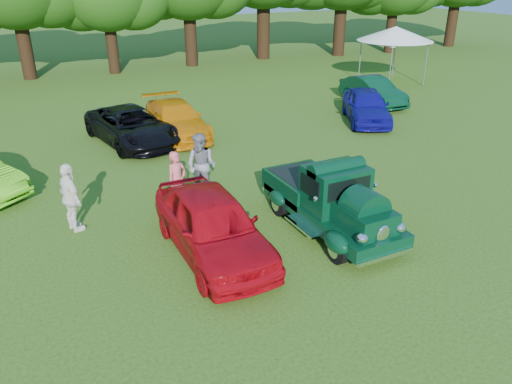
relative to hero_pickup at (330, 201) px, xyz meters
name	(u,v)px	position (x,y,z in m)	size (l,w,h in m)	color
ground	(316,241)	(-0.68, -0.47, -0.77)	(120.00, 120.00, 0.00)	#294A11
hero_pickup	(330,201)	(0.00, 0.00, 0.00)	(2.12, 4.55, 1.78)	black
red_convertible	(213,225)	(-3.19, 0.15, 0.00)	(1.82, 4.54, 1.55)	#A80710
back_car_black	(132,126)	(-2.85, 9.16, -0.09)	(2.26, 4.90, 1.36)	black
back_car_orange	(176,119)	(-1.01, 9.31, -0.10)	(1.87, 4.61, 1.34)	#CD7407
back_car_blue	(366,106)	(7.06, 7.42, -0.05)	(1.70, 4.22, 1.44)	#0D0A78
back_car_green	(373,91)	(9.27, 9.70, -0.10)	(1.41, 4.05, 1.34)	black
spectator_pink	(177,180)	(-3.12, 2.90, 0.07)	(0.61, 0.40, 1.68)	#C85259
spectator_grey	(201,166)	(-2.22, 3.34, 0.19)	(0.94, 0.73, 1.93)	slate
spectator_white	(71,198)	(-5.96, 2.86, 0.15)	(1.08, 0.45, 1.84)	white
canopy_tent	(395,34)	(13.40, 13.13, 2.01)	(4.34, 4.34, 3.20)	silver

